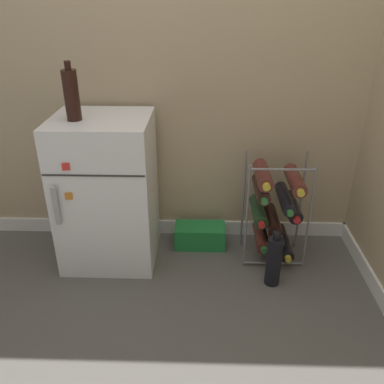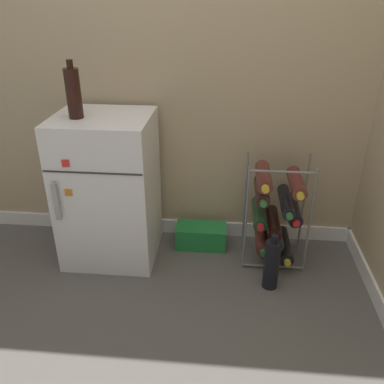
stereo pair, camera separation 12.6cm
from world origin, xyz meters
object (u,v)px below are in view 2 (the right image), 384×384
object	(u,v)px
wine_rack	(275,212)
soda_box	(201,236)
fridge_top_bottle	(73,93)
mini_fridge	(109,189)
loose_bottle_floor	(272,264)

from	to	relation	value
wine_rack	soda_box	size ratio (longest dim) A/B	2.05
wine_rack	fridge_top_bottle	world-z (taller)	fridge_top_bottle
soda_box	fridge_top_bottle	xyz separation A→B (m)	(-0.62, -0.15, 0.88)
mini_fridge	fridge_top_bottle	size ratio (longest dim) A/B	2.95
fridge_top_bottle	soda_box	bearing A→B (deg)	13.95
wine_rack	fridge_top_bottle	size ratio (longest dim) A/B	2.20
wine_rack	mini_fridge	bearing A→B (deg)	-179.08
soda_box	fridge_top_bottle	world-z (taller)	fridge_top_bottle
loose_bottle_floor	fridge_top_bottle	bearing A→B (deg)	169.34
wine_rack	fridge_top_bottle	xyz separation A→B (m)	(-1.03, -0.06, 0.64)
fridge_top_bottle	loose_bottle_floor	bearing A→B (deg)	-10.66
soda_box	loose_bottle_floor	world-z (taller)	loose_bottle_floor
soda_box	mini_fridge	bearing A→B (deg)	-167.58
soda_box	fridge_top_bottle	bearing A→B (deg)	-166.05
soda_box	loose_bottle_floor	bearing A→B (deg)	-41.57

